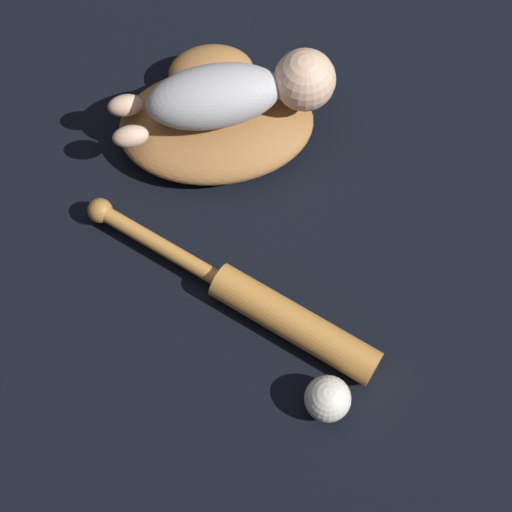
# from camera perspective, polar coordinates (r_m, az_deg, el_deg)

# --- Properties ---
(ground_plane) EXTENTS (6.00, 6.00, 0.00)m
(ground_plane) POSITION_cam_1_polar(r_m,az_deg,el_deg) (1.51, -0.80, 7.24)
(ground_plane) COLOR black
(baseball_glove) EXTENTS (0.37, 0.32, 0.08)m
(baseball_glove) POSITION_cam_1_polar(r_m,az_deg,el_deg) (1.50, -2.72, 9.32)
(baseball_glove) COLOR #A8703D
(baseball_glove) RESTS_ON ground
(baby_figure) EXTENTS (0.38, 0.13, 0.10)m
(baby_figure) POSITION_cam_1_polar(r_m,az_deg,el_deg) (1.42, -1.21, 10.85)
(baby_figure) COLOR #B2B2B7
(baby_figure) RESTS_ON baseball_glove
(baseball_bat) EXTENTS (0.39, 0.42, 0.06)m
(baseball_bat) POSITION_cam_1_polar(r_m,az_deg,el_deg) (1.36, 0.50, -3.31)
(baseball_bat) COLOR #C6843D
(baseball_bat) RESTS_ON ground
(baseball) EXTENTS (0.07, 0.07, 0.07)m
(baseball) POSITION_cam_1_polar(r_m,az_deg,el_deg) (1.31, 4.75, -9.48)
(baseball) COLOR silver
(baseball) RESTS_ON ground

